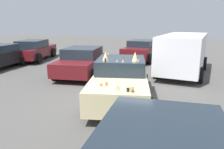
# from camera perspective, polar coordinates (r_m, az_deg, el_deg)

# --- Properties ---
(ground_plane) EXTENTS (60.00, 60.00, 0.00)m
(ground_plane) POSITION_cam_1_polar(r_m,az_deg,el_deg) (7.71, 2.13, -6.68)
(ground_plane) COLOR #514F4C
(art_car_decorated) EXTENTS (4.65, 2.71, 1.73)m
(art_car_decorated) POSITION_cam_1_polar(r_m,az_deg,el_deg) (7.55, 2.20, -1.46)
(art_car_decorated) COLOR beige
(art_car_decorated) RESTS_ON ground
(parked_van_near_right) EXTENTS (5.31, 2.64, 2.02)m
(parked_van_near_right) POSITION_cam_1_polar(r_m,az_deg,el_deg) (11.92, 18.09, 5.61)
(parked_van_near_right) COLOR silver
(parked_van_near_right) RESTS_ON ground
(parked_sedan_behind_right) EXTENTS (4.67, 2.70, 1.41)m
(parked_sedan_behind_right) POSITION_cam_1_polar(r_m,az_deg,el_deg) (16.47, -19.68, 6.09)
(parked_sedan_behind_right) COLOR #5B1419
(parked_sedan_behind_right) RESTS_ON ground
(parked_sedan_far_left) EXTENTS (4.21, 2.47, 1.39)m
(parked_sedan_far_left) POSITION_cam_1_polar(r_m,az_deg,el_deg) (11.23, -7.79, 3.44)
(parked_sedan_far_left) COLOR #5B1419
(parked_sedan_far_left) RESTS_ON ground
(parked_sedan_row_back_far) EXTENTS (4.62, 2.26, 1.41)m
(parked_sedan_row_back_far) POSITION_cam_1_polar(r_m,az_deg,el_deg) (15.67, 7.85, 6.40)
(parked_sedan_row_back_far) COLOR #5B1419
(parked_sedan_row_back_far) RESTS_ON ground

